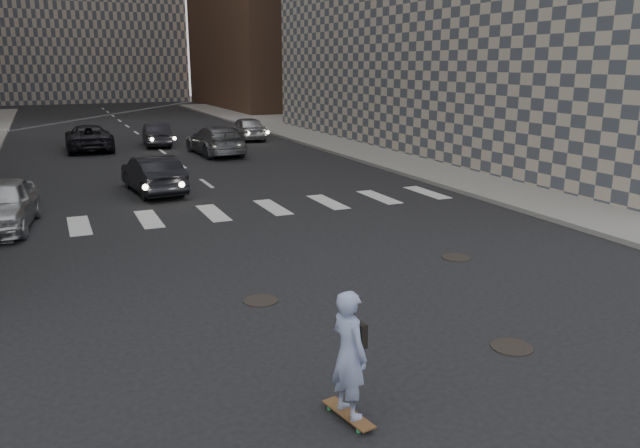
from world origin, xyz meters
The scene contains 12 objects.
ground centered at (0.00, 0.00, 0.00)m, with size 160.00×160.00×0.00m, color black.
sidewalk_right centered at (14.50, 20.00, 0.07)m, with size 13.00×80.00×0.15m, color gray.
manhole_a centered at (1.20, -2.50, 0.01)m, with size 0.70×0.70×0.02m, color black.
manhole_b centered at (-2.00, 1.20, 0.01)m, with size 0.70×0.70×0.02m, color black.
manhole_c centered at (3.30, 2.00, 0.01)m, with size 0.70×0.70×0.02m, color black.
skateboarder centered at (-2.27, -3.36, 0.96)m, with size 0.53×0.95×1.84m.
silver_sedan centered at (-7.00, 9.49, 0.72)m, with size 1.69×4.20×1.43m, color #B6B8BD.
traffic_car_a centered at (-2.19, 13.00, 0.68)m, with size 1.44×4.14×1.36m, color black.
traffic_car_b centered at (2.37, 21.71, 0.74)m, with size 2.06×5.08×1.47m, color slate.
traffic_car_c centered at (-3.54, 26.00, 0.70)m, with size 2.31×5.02×1.39m, color black.
traffic_car_d centered at (5.76, 27.25, 0.71)m, with size 1.67×4.16×1.42m, color #B8B9C0.
traffic_car_e centered at (0.14, 26.40, 0.64)m, with size 1.35×3.88×1.28m, color black.
Camera 1 is at (-5.60, -10.01, 4.64)m, focal length 35.00 mm.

